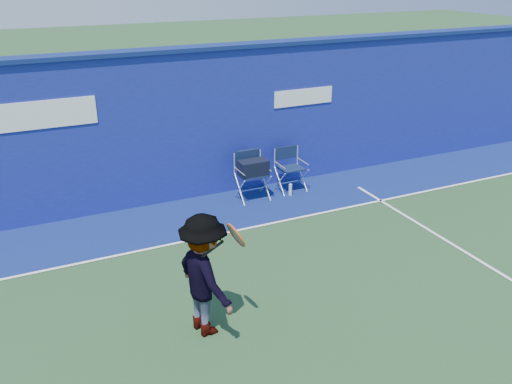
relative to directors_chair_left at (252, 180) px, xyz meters
name	(u,v)px	position (x,y,z in m)	size (l,w,h in m)	color
ground	(243,356)	(-2.14, -4.44, -0.43)	(80.00, 80.00, 0.00)	#244324
stadium_wall	(137,130)	(-2.14, 0.76, 1.13)	(24.00, 0.50, 3.08)	navy
out_of_bounds_strip	(157,224)	(-2.14, -0.34, -0.42)	(24.00, 1.80, 0.01)	navy
court_lines	(226,328)	(-2.14, -3.84, -0.41)	(24.00, 12.00, 0.01)	white
directors_chair_left	(252,180)	(0.00, 0.00, 0.00)	(0.59, 0.55, 1.00)	silver
directors_chair_right	(291,177)	(0.94, 0.08, -0.13)	(0.56, 0.50, 0.93)	silver
water_bottle	(290,190)	(0.80, -0.18, -0.30)	(0.07, 0.07, 0.25)	silver
tennis_player	(205,275)	(-2.37, -3.74, 0.43)	(0.93, 1.21, 1.70)	#EA4738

